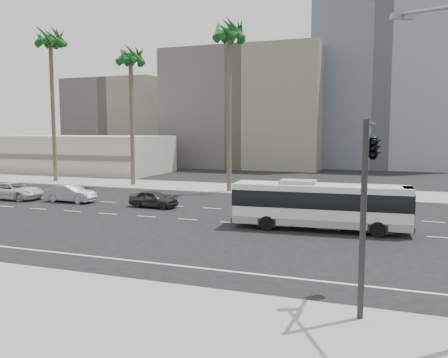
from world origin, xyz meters
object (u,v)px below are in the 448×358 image
at_px(car_b, 71,193).
at_px(palm_mid, 131,60).
at_px(palm_near, 229,37).
at_px(city_bus, 320,204).
at_px(car_a, 154,199).
at_px(palm_far, 50,43).
at_px(car_c, 13,191).
at_px(traffic_signal, 372,150).

distance_m(car_b, palm_mid, 16.41).
height_order(car_b, palm_near, palm_near).
bearing_deg(city_bus, car_b, 166.05).
distance_m(car_a, palm_near, 16.74).
bearing_deg(palm_mid, palm_far, -179.26).
bearing_deg(car_a, car_c, 95.69).
xyz_separation_m(palm_near, palm_far, (-20.79, 1.36, 1.04)).
xyz_separation_m(city_bus, car_a, (-12.87, 3.72, -0.87)).
relative_size(car_b, palm_near, 0.27).
relative_size(car_c, palm_near, 0.33).
relative_size(car_a, car_b, 0.90).
xyz_separation_m(car_b, car_c, (-5.50, -0.42, 0.02)).
bearing_deg(palm_far, car_c, -65.82).
xyz_separation_m(traffic_signal, palm_far, (-34.04, 24.52, 10.05)).
bearing_deg(car_b, car_c, 96.07).
distance_m(city_bus, car_b, 20.74).
distance_m(palm_mid, palm_far, 10.01).
height_order(palm_near, palm_far, palm_far).
xyz_separation_m(car_c, traffic_signal, (28.96, -13.19, 4.37)).
xyz_separation_m(car_a, palm_near, (2.70, 9.59, 13.45)).
relative_size(car_a, traffic_signal, 0.62).
bearing_deg(palm_far, palm_near, -3.75).
bearing_deg(car_c, city_bus, -101.28).
relative_size(traffic_signal, palm_mid, 0.43).
height_order(car_c, palm_near, palm_near).
bearing_deg(city_bus, car_a, 160.39).
xyz_separation_m(car_a, palm_mid, (-8.36, 11.08, 12.16)).
distance_m(car_b, palm_near, 19.36).
distance_m(car_a, car_b, 7.51).
height_order(palm_near, palm_mid, palm_near).
distance_m(city_bus, car_a, 13.42).
bearing_deg(palm_near, car_c, -147.59).
bearing_deg(palm_mid, car_a, -52.97).
bearing_deg(car_c, palm_near, -61.50).
bearing_deg(palm_near, traffic_signal, -60.22).
distance_m(city_bus, traffic_signal, 10.91).
relative_size(city_bus, traffic_signal, 1.66).
bearing_deg(palm_mid, palm_near, -7.67).
relative_size(traffic_signal, palm_far, 0.37).
height_order(palm_mid, palm_far, palm_far).
distance_m(car_c, palm_far, 19.03).
distance_m(car_c, palm_mid, 17.29).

